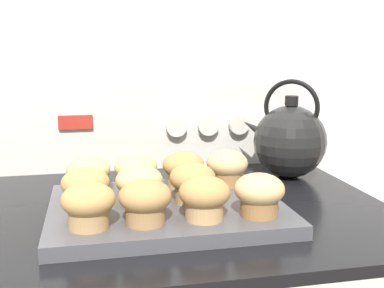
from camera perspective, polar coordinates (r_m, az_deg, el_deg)
name	(u,v)px	position (r m, az deg, el deg)	size (l,w,h in m)	color
wall_back	(146,50)	(1.15, -5.48, 11.08)	(8.00, 0.05, 2.40)	silver
control_panel	(151,125)	(1.11, -4.86, 2.31)	(0.74, 0.07, 0.20)	silver
muffin_pan	(167,209)	(0.80, -3.01, -7.75)	(0.38, 0.29, 0.02)	#4C4C51
muffin_r0_c0	(88,204)	(0.70, -12.17, -7.00)	(0.08, 0.08, 0.07)	tan
muffin_r0_c1	(145,201)	(0.70, -5.58, -6.71)	(0.08, 0.08, 0.07)	#A37A4C
muffin_r0_c2	(204,197)	(0.71, 1.48, -6.29)	(0.08, 0.08, 0.07)	tan
muffin_r0_c3	(259,194)	(0.74, 7.98, -5.84)	(0.08, 0.08, 0.07)	olive
muffin_r1_c0	(86,187)	(0.78, -12.50, -5.03)	(0.08, 0.08, 0.07)	olive
muffin_r1_c1	(139,184)	(0.78, -6.27, -4.78)	(0.08, 0.08, 0.07)	#A37A4C
muffin_r1_c2	(193,182)	(0.79, 0.07, -4.49)	(0.08, 0.08, 0.07)	tan
muffin_r2_c0	(89,174)	(0.86, -12.16, -3.49)	(0.08, 0.08, 0.07)	#A37A4C
muffin_r2_c1	(136,171)	(0.86, -6.66, -3.22)	(0.08, 0.08, 0.07)	olive
muffin_r2_c2	(183,169)	(0.88, -1.02, -2.93)	(0.08, 0.08, 0.07)	tan
muffin_r2_c3	(227,167)	(0.89, 4.19, -2.70)	(0.08, 0.08, 0.07)	olive
tea_kettle	(289,140)	(1.04, 11.45, 0.47)	(0.18, 0.16, 0.21)	black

